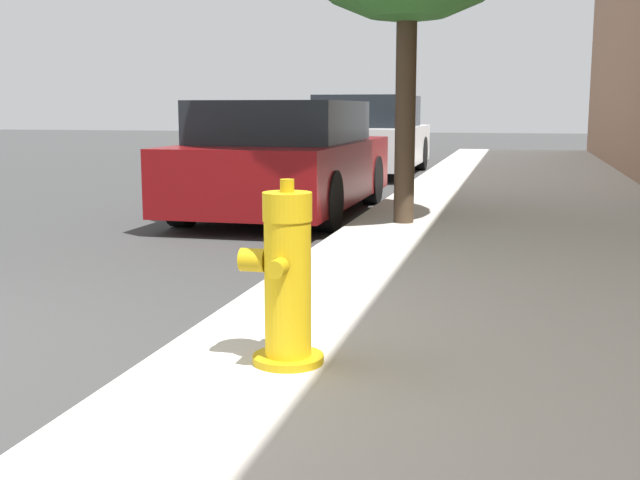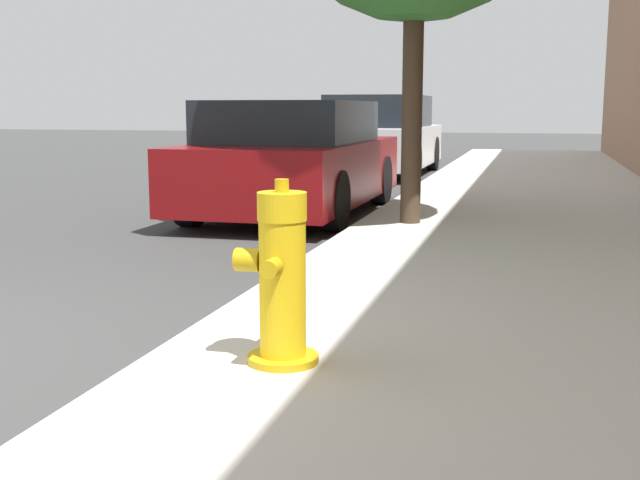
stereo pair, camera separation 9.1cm
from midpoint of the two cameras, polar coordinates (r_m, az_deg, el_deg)
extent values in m
cube|color=beige|center=(3.31, 13.89, -12.30)|extent=(3.43, 40.00, 0.14)
cylinder|color=#C39C11|center=(3.67, -2.99, -8.42)|extent=(0.32, 0.32, 0.04)
cylinder|color=yellow|center=(3.59, -3.03, -3.48)|extent=(0.21, 0.21, 0.61)
cylinder|color=yellow|center=(3.52, -3.08, 2.40)|extent=(0.22, 0.22, 0.13)
cylinder|color=#C39C11|center=(3.51, -3.10, 3.88)|extent=(0.06, 0.06, 0.06)
cylinder|color=#C39C11|center=(3.42, -3.79, -2.02)|extent=(0.08, 0.09, 0.08)
cylinder|color=#C39C11|center=(3.70, -2.37, -1.12)|extent=(0.08, 0.09, 0.08)
cylinder|color=#C39C11|center=(3.61, -5.50, -1.43)|extent=(0.11, 0.11, 0.11)
cube|color=maroon|center=(9.73, -2.62, 4.94)|extent=(1.79, 4.15, 0.70)
cube|color=black|center=(9.55, -2.93, 8.41)|extent=(1.64, 2.28, 0.48)
cylinder|color=black|center=(11.22, -4.73, 4.45)|extent=(0.20, 0.64, 0.64)
cylinder|color=black|center=(10.81, 3.49, 4.28)|extent=(0.20, 0.64, 0.64)
cylinder|color=black|center=(8.83, -10.07, 3.02)|extent=(0.20, 0.64, 0.64)
cylinder|color=black|center=(8.30, 0.25, 2.77)|extent=(0.20, 0.64, 0.64)
cube|color=silver|center=(15.68, 3.41, 6.72)|extent=(1.84, 4.28, 0.73)
cube|color=black|center=(15.49, 3.32, 9.14)|extent=(1.69, 2.35, 0.59)
cylinder|color=black|center=(17.15, 1.45, 6.25)|extent=(0.20, 0.69, 0.69)
cylinder|color=black|center=(16.87, 7.05, 6.13)|extent=(0.20, 0.69, 0.69)
cylinder|color=black|center=(14.58, -0.81, 5.70)|extent=(0.20, 0.69, 0.69)
cylinder|color=black|center=(14.25, 5.76, 5.57)|extent=(0.20, 0.69, 0.69)
cylinder|color=#423323|center=(8.05, 5.78, 9.99)|extent=(0.20, 0.20, 2.47)
camera|label=1|loc=(0.05, -90.55, -0.09)|focal=45.00mm
camera|label=2|loc=(0.05, 89.45, 0.09)|focal=45.00mm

